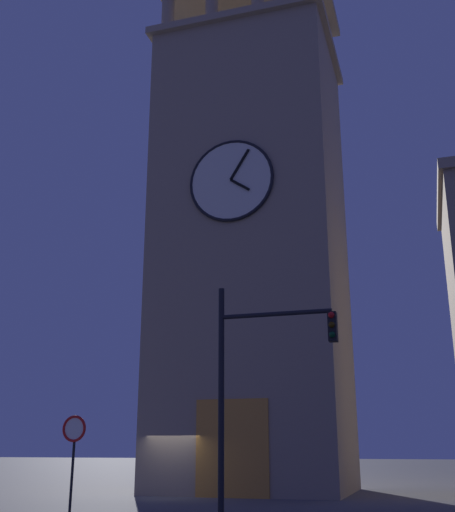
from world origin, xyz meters
name	(u,v)px	position (x,y,z in m)	size (l,w,h in m)	color
ground_plane	(170,497)	(0.00, 0.00, 0.00)	(200.00, 200.00, 0.00)	#4C4C51
clocktower	(253,243)	(-2.69, -3.96, 12.25)	(9.48, 8.23, 29.64)	gray
traffic_signal_near	(256,371)	(-6.61, 10.51, 3.88)	(3.16, 0.41, 6.14)	black
no_horn_sign	(74,437)	(-0.63, 9.18, 2.29)	(0.78, 0.14, 2.92)	black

